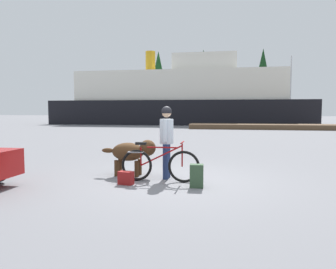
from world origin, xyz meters
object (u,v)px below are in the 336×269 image
bicycle (159,165)px  ferry_boat (181,99)px  dog (132,152)px  backpack (197,176)px  sailboat_moored (290,119)px  person_cyclist (167,135)px  handbag_pannier (126,178)px

bicycle → ferry_boat: 30.10m
dog → bicycle: bearing=-34.8°
bicycle → backpack: bearing=-24.5°
backpack → sailboat_moored: bearing=77.3°
person_cyclist → ferry_boat: bearing=97.6°
dog → backpack: dog is taller
dog → backpack: size_ratio=2.83×
bicycle → person_cyclist: person_cyclist is taller
backpack → handbag_pannier: size_ratio=1.52×
handbag_pannier → sailboat_moored: size_ratio=0.04×
backpack → ferry_boat: (-4.73, 30.15, 2.60)m
handbag_pannier → ferry_boat: 30.45m
person_cyclist → sailboat_moored: (8.54, 33.63, -0.53)m
dog → person_cyclist: bearing=-9.8°
backpack → sailboat_moored: sailboat_moored is taller
handbag_pannier → sailboat_moored: (9.29, 34.44, 0.35)m
backpack → ferry_boat: ferry_boat is taller
handbag_pannier → ferry_boat: size_ratio=0.01×
bicycle → backpack: 0.98m
dog → backpack: 1.96m
bicycle → ferry_boat: size_ratio=0.06×
handbag_pannier → ferry_boat: bearing=96.0°
dog → handbag_pannier: size_ratio=4.30×
bicycle → sailboat_moored: bearing=75.8°
bicycle → dog: (-0.80, 0.56, 0.20)m
bicycle → backpack: (0.88, -0.40, -0.14)m
person_cyclist → backpack: 1.37m
bicycle → sailboat_moored: (8.63, 34.03, 0.11)m
person_cyclist → dog: (-0.89, 0.15, -0.43)m
sailboat_moored → person_cyclist: bearing=-104.3°
person_cyclist → sailboat_moored: size_ratio=0.21×
ferry_boat → bicycle: bearing=-82.6°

